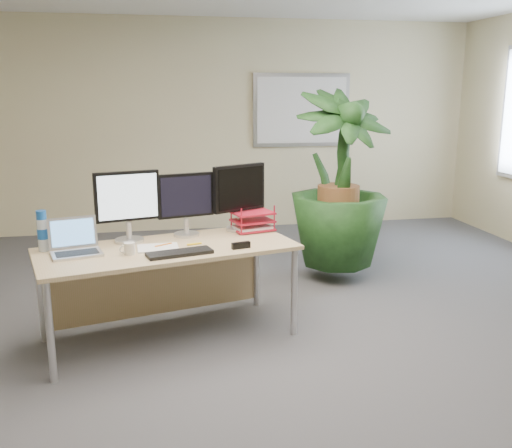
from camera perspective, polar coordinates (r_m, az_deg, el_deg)
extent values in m
plane|color=#46464B|center=(3.97, 2.40, -13.79)|extent=(8.00, 8.00, 0.00)
cube|color=#CCBC90|center=(7.50, -4.53, 9.70)|extent=(7.00, 0.04, 2.70)
cube|color=#ADADB2|center=(7.69, 4.57, 11.28)|extent=(1.30, 0.03, 0.95)
cube|color=white|center=(7.67, 4.61, 11.27)|extent=(1.20, 0.01, 0.85)
cube|color=tan|center=(4.16, -8.84, -2.49)|extent=(1.96, 1.19, 0.03)
cube|color=tan|center=(4.59, -9.94, -5.61)|extent=(1.68, 0.44, 0.55)
cylinder|color=silver|center=(3.82, -19.90, -10.16)|extent=(0.05, 0.05, 0.67)
cylinder|color=silver|center=(4.29, 3.84, -6.81)|extent=(0.05, 0.05, 0.67)
cylinder|color=silver|center=(4.45, -20.74, -6.92)|extent=(0.05, 0.05, 0.67)
cylinder|color=silver|center=(4.85, 0.04, -4.38)|extent=(0.05, 0.05, 0.67)
imported|color=#143312|center=(5.52, 8.22, 2.08)|extent=(1.06, 1.06, 1.50)
cylinder|color=silver|center=(4.35, -12.54, -1.59)|extent=(0.22, 0.22, 0.02)
cylinder|color=silver|center=(4.34, -12.59, -0.63)|extent=(0.04, 0.04, 0.13)
cube|color=black|center=(4.28, -12.76, 2.73)|extent=(0.47, 0.16, 0.37)
cube|color=silver|center=(4.26, -12.68, 2.67)|extent=(0.42, 0.11, 0.32)
cylinder|color=silver|center=(4.46, -6.96, -1.03)|extent=(0.20, 0.20, 0.02)
cylinder|color=silver|center=(4.44, -6.98, -0.16)|extent=(0.04, 0.04, 0.12)
cube|color=black|center=(4.40, -7.07, 2.87)|extent=(0.43, 0.15, 0.34)
cube|color=black|center=(4.37, -6.97, 2.81)|extent=(0.39, 0.10, 0.30)
cylinder|color=silver|center=(4.61, -1.66, -0.47)|extent=(0.22, 0.22, 0.02)
cylinder|color=silver|center=(4.59, -1.67, 0.45)|extent=(0.04, 0.04, 0.13)
cube|color=black|center=(4.54, -1.69, 3.65)|extent=(0.44, 0.26, 0.37)
cube|color=black|center=(4.52, -1.48, 3.60)|extent=(0.39, 0.20, 0.32)
cube|color=silver|center=(4.09, -17.48, -2.86)|extent=(0.38, 0.30, 0.02)
cube|color=black|center=(4.08, -17.47, -2.76)|extent=(0.31, 0.21, 0.00)
cube|color=silver|center=(4.20, -17.86, -0.79)|extent=(0.33, 0.14, 0.22)
cube|color=#63ABFF|center=(4.20, -17.85, -0.82)|extent=(0.29, 0.11, 0.18)
cube|color=black|center=(3.95, -7.64, -2.88)|extent=(0.47, 0.26, 0.02)
cylinder|color=silver|center=(4.01, -12.55, -2.42)|extent=(0.07, 0.07, 0.08)
torus|color=silver|center=(4.01, -13.15, -2.44)|extent=(0.06, 0.02, 0.06)
cube|color=silver|center=(4.12, -9.77, -2.37)|extent=(0.30, 0.23, 0.01)
cylinder|color=orange|center=(4.16, -9.24, -2.06)|extent=(0.13, 0.08, 0.01)
cylinder|color=yellow|center=(4.19, -6.19, -1.99)|extent=(0.11, 0.04, 0.01)
cylinder|color=silver|center=(4.25, -20.54, -1.05)|extent=(0.07, 0.07, 0.23)
cylinder|color=blue|center=(4.22, -20.70, 0.86)|extent=(0.07, 0.07, 0.06)
cylinder|color=blue|center=(4.25, -20.55, -0.92)|extent=(0.07, 0.07, 0.07)
cube|color=#AE1529|center=(4.59, -0.34, -0.48)|extent=(0.36, 0.31, 0.01)
cube|color=#AE1529|center=(4.57, -0.34, 0.33)|extent=(0.36, 0.31, 0.01)
cube|color=#AE1529|center=(4.56, -0.35, 1.14)|extent=(0.36, 0.31, 0.01)
cube|color=silver|center=(4.58, -0.34, -0.31)|extent=(0.33, 0.27, 0.02)
cube|color=black|center=(4.07, -1.52, -2.14)|extent=(0.14, 0.07, 0.05)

